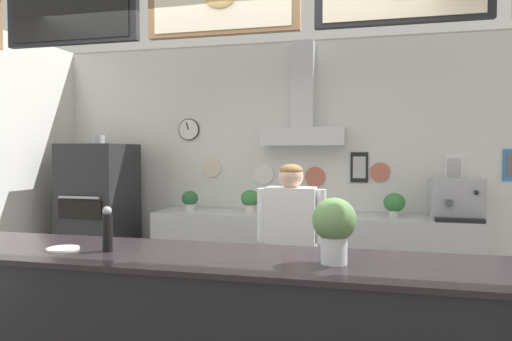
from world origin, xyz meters
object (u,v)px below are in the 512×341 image
object	(u,v)px
pizza_oven	(99,217)
potted_basil	(250,200)
potted_oregano	(394,203)
condiment_plate	(63,249)
shop_worker	(291,249)
espresso_machine	(456,199)
potted_sage	(190,200)
basil_vase	(334,227)
pepper_grinder	(107,229)
potted_thyme	(290,203)

from	to	relation	value
pizza_oven	potted_basil	xyz separation A→B (m)	(1.74, 0.21, 0.22)
pizza_oven	potted_oregano	size ratio (longest dim) A/B	7.30
potted_oregano	condiment_plate	world-z (taller)	potted_oregano
shop_worker	espresso_machine	bearing A→B (deg)	-139.83
espresso_machine	potted_sage	bearing A→B (deg)	179.75
potted_oregano	potted_basil	bearing A→B (deg)	-178.67
espresso_machine	potted_basil	size ratio (longest dim) A/B	1.96
potted_basil	potted_sage	size ratio (longest dim) A/B	1.11
potted_oregano	potted_sage	world-z (taller)	potted_oregano
shop_worker	basil_vase	size ratio (longest dim) A/B	4.40
potted_oregano	pepper_grinder	world-z (taller)	pepper_grinder
potted_thyme	potted_basil	size ratio (longest dim) A/B	0.87
shop_worker	espresso_machine	size ratio (longest dim) A/B	3.07
espresso_machine	potted_oregano	world-z (taller)	espresso_machine
potted_sage	potted_oregano	bearing A→B (deg)	1.06
potted_oregano	pepper_grinder	bearing A→B (deg)	-123.26
shop_worker	potted_sage	world-z (taller)	shop_worker
condiment_plate	basil_vase	bearing A→B (deg)	1.22
espresso_machine	potted_basil	distance (m)	2.12
potted_oregano	condiment_plate	bearing A→B (deg)	-127.05
condiment_plate	pizza_oven	bearing A→B (deg)	118.13
potted_sage	pizza_oven	bearing A→B (deg)	-168.55
shop_worker	potted_oregano	world-z (taller)	shop_worker
potted_oregano	potted_sage	bearing A→B (deg)	-178.94
pepper_grinder	condiment_plate	world-z (taller)	pepper_grinder
pizza_oven	basil_vase	xyz separation A→B (m)	(2.85, -2.36, 0.36)
potted_sage	pepper_grinder	distance (m)	2.63
shop_worker	pepper_grinder	xyz separation A→B (m)	(-0.86, -1.30, 0.34)
shop_worker	potted_thyme	bearing A→B (deg)	-81.30
pepper_grinder	condiment_plate	xyz separation A→B (m)	(-0.28, -0.02, -0.12)
potted_thyme	potted_oregano	xyz separation A→B (m)	(1.08, 0.03, 0.02)
espresso_machine	pepper_grinder	bearing A→B (deg)	-131.90
potted_basil	potted_sage	xyz separation A→B (m)	(-0.71, -0.01, -0.01)
potted_oregano	basil_vase	world-z (taller)	basil_vase
basil_vase	condiment_plate	distance (m)	1.58
potted_sage	pepper_grinder	bearing A→B (deg)	-78.46
espresso_machine	potted_sage	distance (m)	2.83
potted_sage	basil_vase	distance (m)	3.15
condiment_plate	potted_oregano	bearing A→B (deg)	52.95
shop_worker	pepper_grinder	world-z (taller)	shop_worker
potted_thyme	potted_basil	xyz separation A→B (m)	(-0.45, -0.01, 0.02)
condiment_plate	potted_sage	bearing A→B (deg)	95.45
shop_worker	potted_sage	xyz separation A→B (m)	(-1.38, 1.28, 0.24)
potted_basil	potted_sage	distance (m)	0.71
shop_worker	potted_basil	size ratio (longest dim) A/B	6.02
pizza_oven	potted_oregano	world-z (taller)	pizza_oven
potted_thyme	potted_basil	world-z (taller)	potted_basil
potted_thyme	condiment_plate	distance (m)	2.77
pepper_grinder	basil_vase	distance (m)	1.30
potted_oregano	shop_worker	bearing A→B (deg)	-123.09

